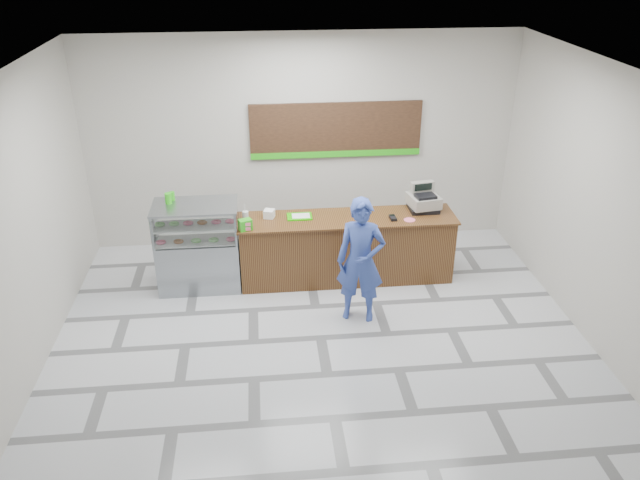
{
  "coord_description": "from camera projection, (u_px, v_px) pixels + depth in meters",
  "views": [
    {
      "loc": [
        -0.7,
        -6.79,
        4.91
      ],
      "look_at": [
        0.08,
        0.9,
        1.01
      ],
      "focal_mm": 35.0,
      "sensor_mm": 36.0,
      "label": 1
    }
  ],
  "objects": [
    {
      "name": "floor",
      "position": [
        321.0,
        338.0,
        8.3
      ],
      "size": [
        7.0,
        7.0,
        0.0
      ],
      "primitive_type": "plane",
      "color": "silver",
      "rests_on": "ground"
    },
    {
      "name": "promo_box",
      "position": [
        245.0,
        225.0,
        8.86
      ],
      "size": [
        0.21,
        0.18,
        0.16
      ],
      "primitive_type": "cube",
      "rotation": [
        0.0,
        0.0,
        0.38
      ],
      "color": "green",
      "rests_on": "sales_counter"
    },
    {
      "name": "green_cup_left",
      "position": [
        168.0,
        198.0,
        8.96
      ],
      "size": [
        0.1,
        0.1,
        0.15
      ],
      "primitive_type": "cylinder",
      "color": "green",
      "rests_on": "display_case"
    },
    {
      "name": "napkin_box",
      "position": [
        269.0,
        214.0,
        9.24
      ],
      "size": [
        0.18,
        0.18,
        0.12
      ],
      "primitive_type": "cube",
      "rotation": [
        0.0,
        0.0,
        -0.3
      ],
      "color": "white",
      "rests_on": "sales_counter"
    },
    {
      "name": "customer",
      "position": [
        361.0,
        261.0,
        8.37
      ],
      "size": [
        0.74,
        0.58,
        1.78
      ],
      "primitive_type": "imported",
      "rotation": [
        0.0,
        0.0,
        -0.26
      ],
      "color": "#354BA4",
      "rests_on": "floor"
    },
    {
      "name": "donut_decal",
      "position": [
        410.0,
        220.0,
        9.19
      ],
      "size": [
        0.17,
        0.17,
        0.0
      ],
      "primitive_type": "cylinder",
      "color": "pink",
      "rests_on": "sales_counter"
    },
    {
      "name": "serving_tray",
      "position": [
        300.0,
        216.0,
        9.28
      ],
      "size": [
        0.37,
        0.27,
        0.02
      ],
      "rotation": [
        0.0,
        0.0,
        -0.0
      ],
      "color": "#21C500",
      "rests_on": "sales_counter"
    },
    {
      "name": "green_cup_right",
      "position": [
        172.0,
        196.0,
        9.06
      ],
      "size": [
        0.08,
        0.08,
        0.13
      ],
      "primitive_type": "cylinder",
      "color": "green",
      "rests_on": "display_case"
    },
    {
      "name": "card_terminal",
      "position": [
        393.0,
        218.0,
        9.21
      ],
      "size": [
        0.09,
        0.18,
        0.04
      ],
      "primitive_type": "cube",
      "rotation": [
        0.0,
        0.0,
        0.04
      ],
      "color": "black",
      "rests_on": "sales_counter"
    },
    {
      "name": "straw_cup",
      "position": [
        245.0,
        216.0,
        9.17
      ],
      "size": [
        0.09,
        0.09,
        0.13
      ],
      "primitive_type": "cylinder",
      "color": "silver",
      "rests_on": "sales_counter"
    },
    {
      "name": "cash_register",
      "position": [
        423.0,
        200.0,
        9.47
      ],
      "size": [
        0.5,
        0.51,
        0.41
      ],
      "rotation": [
        0.0,
        0.0,
        0.16
      ],
      "color": "black",
      "rests_on": "sales_counter"
    },
    {
      "name": "ceiling",
      "position": [
        321.0,
        72.0,
        6.73
      ],
      "size": [
        7.0,
        7.0,
        0.0
      ],
      "primitive_type": "plane",
      "rotation": [
        3.14,
        0.0,
        0.0
      ],
      "color": "silver",
      "rests_on": "back_wall"
    },
    {
      "name": "menu_board",
      "position": [
        336.0,
        131.0,
        10.11
      ],
      "size": [
        2.8,
        0.06,
        0.9
      ],
      "color": "black",
      "rests_on": "back_wall"
    },
    {
      "name": "sales_counter",
      "position": [
        346.0,
        248.0,
        9.5
      ],
      "size": [
        3.26,
        0.76,
        1.03
      ],
      "color": "brown",
      "rests_on": "floor"
    },
    {
      "name": "back_wall",
      "position": [
        302.0,
        142.0,
        10.18
      ],
      "size": [
        7.0,
        0.0,
        7.0
      ],
      "primitive_type": "plane",
      "rotation": [
        1.57,
        0.0,
        0.0
      ],
      "color": "beige",
      "rests_on": "floor"
    },
    {
      "name": "display_case",
      "position": [
        198.0,
        246.0,
        9.23
      ],
      "size": [
        1.22,
        0.72,
        1.33
      ],
      "color": "gray",
      "rests_on": "floor"
    }
  ]
}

